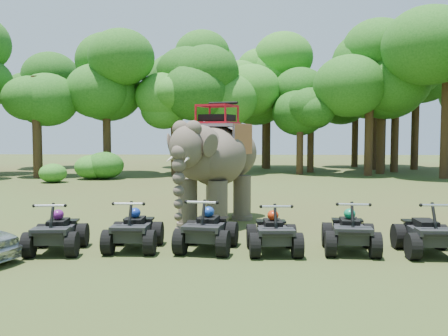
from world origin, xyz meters
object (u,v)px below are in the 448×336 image
at_px(elephant, 216,163).
at_px(atv_5, 428,227).
at_px(atv_4, 350,226).
at_px(atv_2, 207,224).
at_px(atv_1, 134,224).
at_px(atv_0, 57,226).
at_px(atv_3, 274,227).

xyz_separation_m(elephant, atv_5, (5.42, -4.02, -1.32)).
bearing_deg(atv_4, atv_5, 0.06).
bearing_deg(elephant, atv_2, -68.50).
height_order(elephant, atv_1, elephant).
relative_size(atv_0, atv_4, 0.98).
relative_size(atv_2, atv_5, 1.01).
xyz_separation_m(elephant, atv_4, (3.57, -3.86, -1.33)).
bearing_deg(atv_2, atv_4, 8.45).
relative_size(atv_0, atv_3, 1.01).
xyz_separation_m(elephant, atv_2, (-0.01, -3.84, -1.32)).
relative_size(atv_1, atv_3, 1.02).
distance_m(atv_0, atv_5, 9.16).
height_order(atv_1, atv_2, atv_2).
bearing_deg(atv_3, atv_4, 1.30).
relative_size(elephant, atv_0, 2.74).
xyz_separation_m(atv_1, atv_3, (3.53, -0.17, -0.01)).
bearing_deg(atv_2, atv_0, -166.21).
relative_size(atv_3, atv_5, 0.95).
relative_size(atv_0, atv_2, 0.95).
bearing_deg(elephant, atv_4, -25.61).
bearing_deg(elephant, atv_0, -110.38).
height_order(atv_3, atv_5, atv_5).
relative_size(elephant, atv_3, 2.76).
xyz_separation_m(atv_0, atv_3, (5.40, 0.15, -0.00)).
height_order(atv_2, atv_3, atv_2).
height_order(elephant, atv_2, elephant).
xyz_separation_m(atv_1, atv_5, (7.29, -0.18, 0.02)).
relative_size(atv_1, atv_4, 0.99).
bearing_deg(atv_3, atv_1, 174.11).
xyz_separation_m(atv_4, atv_5, (1.84, -0.16, 0.01)).
xyz_separation_m(atv_2, atv_5, (5.42, -0.19, -0.01)).
distance_m(atv_2, atv_5, 5.43).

